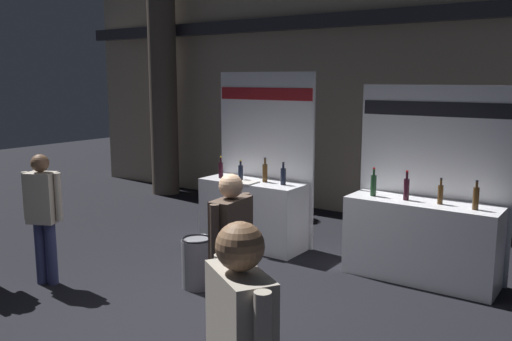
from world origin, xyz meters
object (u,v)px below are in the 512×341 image
Objects in this scene: trash_bin at (197,262)px; visitor_2 at (231,247)px; exhibitor_booth_0 at (255,205)px; visitor_4 at (43,209)px; exhibitor_booth_1 at (422,232)px.

visitor_2 is at bearing -37.35° from trash_bin.
exhibitor_booth_0 is 2.98m from visitor_4.
exhibitor_booth_1 reaches higher than visitor_4.
exhibitor_booth_0 is 1.56× the size of visitor_2.
visitor_4 reaches higher than trash_bin.
exhibitor_booth_0 is at bearing 25.73° from visitor_2.
visitor_4 is (-1.57, -0.97, 0.63)m from trash_bin.
visitor_4 is at bearing -113.56° from exhibitor_booth_0.
exhibitor_booth_1 is 1.50× the size of visitor_4.
visitor_2 is (1.25, -0.96, 0.67)m from trash_bin.
trash_bin is at bearing 47.11° from visitor_2.
trash_bin is 0.38× the size of visitor_4.
exhibitor_booth_1 is at bearing -22.77° from visitor_2.
exhibitor_booth_0 is at bearing 102.53° from trash_bin.
visitor_2 reaches higher than visitor_4.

